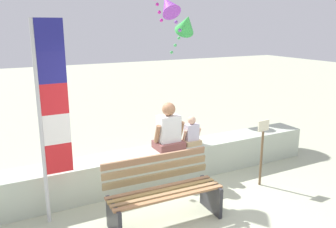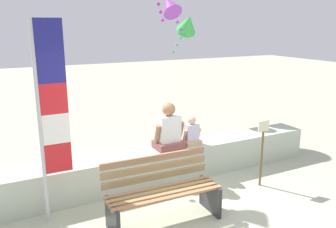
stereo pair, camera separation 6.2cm
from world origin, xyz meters
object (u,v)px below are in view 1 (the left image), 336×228
at_px(kite_green, 186,24).
at_px(person_child, 191,133).
at_px(park_bench, 163,192).
at_px(person_adult, 169,131).
at_px(sign_post, 262,147).
at_px(flag_banner, 49,110).
at_px(kite_purple, 168,6).

bearing_deg(kite_green, person_child, -118.59).
height_order(park_bench, person_child, person_child).
xyz_separation_m(person_adult, sign_post, (1.27, -0.90, -0.21)).
xyz_separation_m(flag_banner, sign_post, (3.25, -0.47, -0.90)).
bearing_deg(flag_banner, person_child, 10.18).
relative_size(park_bench, flag_banner, 0.59).
distance_m(kite_green, sign_post, 4.48).
xyz_separation_m(person_child, kite_purple, (0.66, 2.13, 2.27)).
bearing_deg(person_adult, kite_green, 55.22).
relative_size(person_child, flag_banner, 0.19).
height_order(kite_purple, sign_post, kite_purple).
bearing_deg(person_adult, kite_purple, 62.46).
distance_m(person_adult, sign_post, 1.58).
height_order(person_child, sign_post, sign_post).
xyz_separation_m(flag_banner, kite_purple, (3.08, 2.57, 1.47)).
distance_m(kite_purple, kite_green, 1.40).
bearing_deg(person_adult, person_child, 0.05).
relative_size(person_child, kite_green, 0.47).
bearing_deg(flag_banner, park_bench, -27.85).
distance_m(park_bench, sign_post, 1.98).
bearing_deg(flag_banner, kite_green, 40.37).
height_order(person_adult, flag_banner, flag_banner).
bearing_deg(person_child, flag_banner, -169.82).
bearing_deg(park_bench, kite_green, 56.14).
bearing_deg(person_adult, sign_post, -35.38).
distance_m(person_adult, kite_purple, 3.23).
distance_m(park_bench, flag_banner, 1.87).
xyz_separation_m(person_adult, flag_banner, (-1.97, -0.44, 0.69)).
bearing_deg(person_child, kite_purple, 72.86).
distance_m(park_bench, person_adult, 1.39).
bearing_deg(kite_green, person_adult, -124.78).
xyz_separation_m(person_child, flag_banner, (-2.43, -0.44, 0.80)).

